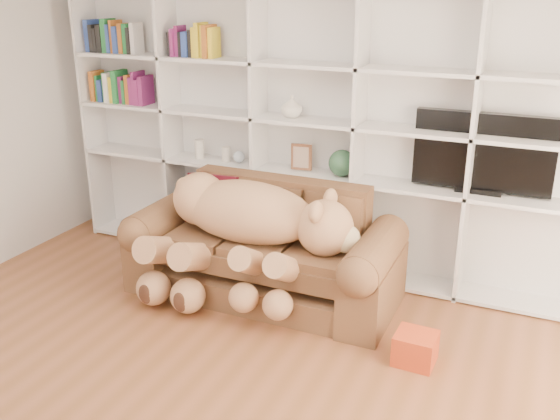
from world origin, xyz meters
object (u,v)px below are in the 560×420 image
at_px(sofa, 265,254).
at_px(teddy_bear, 244,227).
at_px(gift_box, 415,348).
at_px(tv, 483,154).

height_order(sofa, teddy_bear, teddy_bear).
bearing_deg(teddy_bear, sofa, 63.34).
xyz_separation_m(teddy_bear, gift_box, (1.42, -0.32, -0.51)).
bearing_deg(sofa, gift_box, -20.47).
distance_m(sofa, tv, 1.83).
xyz_separation_m(gift_box, tv, (0.17, 1.15, 1.06)).
bearing_deg(tv, sofa, -156.24).
relative_size(sofa, tv, 2.05).
bearing_deg(gift_box, sofa, 159.53).
height_order(teddy_bear, gift_box, teddy_bear).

